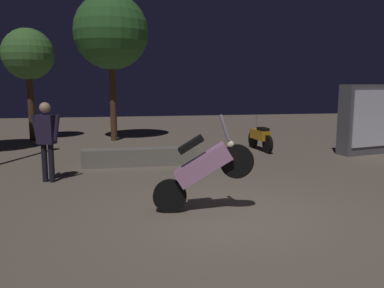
{
  "coord_description": "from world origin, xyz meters",
  "views": [
    {
      "loc": [
        -1.86,
        -5.92,
        2.12
      ],
      "look_at": [
        -0.53,
        1.24,
        1.0
      ],
      "focal_mm": 36.74,
      "sensor_mm": 36.0,
      "label": 1
    }
  ],
  "objects_px": {
    "motorcycle_pink_foreground": "(203,168)",
    "person_rider_beside": "(46,135)",
    "motorcycle_orange_parked_left": "(260,137)",
    "kiosk_billboard": "(364,119)"
  },
  "relations": [
    {
      "from": "motorcycle_pink_foreground",
      "to": "motorcycle_orange_parked_left",
      "type": "bearing_deg",
      "value": 71.19
    },
    {
      "from": "motorcycle_orange_parked_left",
      "to": "person_rider_beside",
      "type": "relative_size",
      "value": 0.96
    },
    {
      "from": "motorcycle_pink_foreground",
      "to": "motorcycle_orange_parked_left",
      "type": "xyz_separation_m",
      "value": [
        3.09,
        5.68,
        -0.31
      ]
    },
    {
      "from": "kiosk_billboard",
      "to": "motorcycle_pink_foreground",
      "type": "bearing_deg",
      "value": 24.75
    },
    {
      "from": "motorcycle_pink_foreground",
      "to": "person_rider_beside",
      "type": "relative_size",
      "value": 0.95
    },
    {
      "from": "motorcycle_orange_parked_left",
      "to": "person_rider_beside",
      "type": "xyz_separation_m",
      "value": [
        -5.97,
        -3.06,
        0.6
      ]
    },
    {
      "from": "motorcycle_pink_foreground",
      "to": "person_rider_beside",
      "type": "height_order",
      "value": "person_rider_beside"
    },
    {
      "from": "person_rider_beside",
      "to": "kiosk_billboard",
      "type": "xyz_separation_m",
      "value": [
        8.82,
        1.89,
        0.01
      ]
    },
    {
      "from": "motorcycle_pink_foreground",
      "to": "motorcycle_orange_parked_left",
      "type": "relative_size",
      "value": 0.99
    },
    {
      "from": "motorcycle_pink_foreground",
      "to": "person_rider_beside",
      "type": "xyz_separation_m",
      "value": [
        -2.88,
        2.62,
        0.29
      ]
    }
  ]
}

